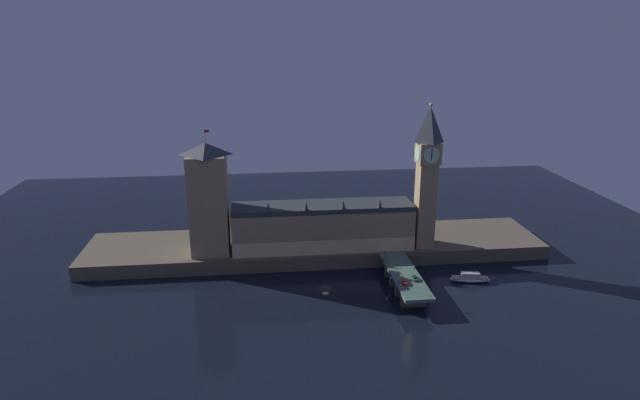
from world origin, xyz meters
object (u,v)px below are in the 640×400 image
Objects in this scene: pedestrian_far_rail at (387,261)px; street_lamp_near at (401,281)px; car_northbound_trail at (404,282)px; pedestrian_near_rail at (398,282)px; pedestrian_mid_walk at (414,267)px; boat_downstream at (470,278)px; street_lamp_far at (384,253)px; victoria_tower at (209,199)px; car_southbound_lead at (415,278)px; clock_tower at (427,173)px.

pedestrian_far_rail is 0.27× the size of street_lamp_near.
car_northbound_trail is 2.52× the size of pedestrian_far_rail.
pedestrian_near_rail is 1.00× the size of pedestrian_mid_walk.
street_lamp_far is at bearing 163.83° from boat_downstream.
pedestrian_far_rail is 0.31× the size of street_lamp_far.
street_lamp_far is (-3.01, 23.46, 2.94)m from car_northbound_trail.
victoria_tower is at bearing 164.81° from boat_downstream.
car_northbound_trail is 0.25× the size of boat_downstream.
street_lamp_near reaches higher than car_southbound_lead.
clock_tower is at bearing 66.36° from pedestrian_mid_walk.
street_lamp_near is (-0.40, -5.85, 3.37)m from pedestrian_near_rail.
pedestrian_mid_walk is at bearing -179.71° from boat_downstream.
car_northbound_trail is 2.65× the size of pedestrian_near_rail.
car_southbound_lead is (-14.23, -36.49, -34.68)m from clock_tower.
clock_tower is at bearing 63.74° from car_northbound_trail.
pedestrian_mid_walk is 0.10× the size of boat_downstream.
street_lamp_near is at bearing -119.88° from pedestrian_mid_walk.
pedestrian_mid_walk is at bearing 51.25° from pedestrian_near_rail.
pedestrian_mid_walk is (10.43, 13.00, 0.00)m from pedestrian_near_rail.
pedestrian_mid_walk is 21.99m from street_lamp_near.
boat_downstream is at bearing -16.17° from street_lamp_far.
car_southbound_lead is at bearing -160.13° from boat_downstream.
street_lamp_near reaches higher than street_lamp_far.
pedestrian_mid_walk reaches higher than pedestrian_near_rail.
car_northbound_trail is at bearing -116.26° from clock_tower.
pedestrian_near_rail is at bearing -128.75° from pedestrian_mid_walk.
clock_tower reaches higher than pedestrian_mid_walk.
clock_tower reaches higher than pedestrian_far_rail.
street_lamp_near is 1.17× the size of street_lamp_far.
car_southbound_lead is at bearing 29.19° from car_northbound_trail.
boat_downstream is (113.11, -30.71, -30.88)m from victoria_tower.
car_northbound_trail is 0.78× the size of street_lamp_far.
pedestrian_near_rail is at bearing -159.82° from boat_downstream.
car_northbound_trail reaches higher than car_southbound_lead.
clock_tower is 100.06m from victoria_tower.
street_lamp_far is at bearing 135.62° from pedestrian_mid_walk.
boat_downstream is at bearing -15.19° from victoria_tower.
car_southbound_lead is at bearing 21.26° from pedestrian_near_rail.
clock_tower is 37.15× the size of pedestrian_far_rail.
clock_tower is 14.35× the size of car_southbound_lead.
car_northbound_trail is 0.67× the size of street_lamp_near.
street_lamp_near is at bearing -90.00° from street_lamp_far.
victoria_tower is 93.99m from street_lamp_near.
pedestrian_mid_walk is at bearing -44.38° from street_lamp_far.
street_lamp_far is at bearing 96.46° from pedestrian_far_rail.
pedestrian_near_rail is 6.76m from street_lamp_near.
pedestrian_far_rail reaches higher than pedestrian_mid_walk.
car_southbound_lead is at bearing -65.31° from pedestrian_far_rail.
street_lamp_near is at bearing -152.28° from boat_downstream.
boat_downstream is at bearing 27.72° from street_lamp_near.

